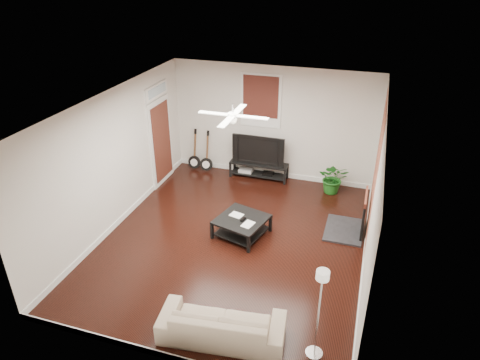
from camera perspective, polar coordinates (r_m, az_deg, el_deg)
name	(u,v)px	position (r m, az deg, el deg)	size (l,w,h in m)	color
room	(233,178)	(7.97, -0.87, 0.32)	(5.01, 6.01, 2.81)	black
brick_accent	(376,173)	(8.54, 17.39, 0.92)	(0.02, 2.20, 2.80)	#AE4A38
fireplace	(354,213)	(8.98, 14.73, -4.18)	(0.80, 1.10, 0.92)	black
window_back	(261,101)	(10.49, 2.73, 10.36)	(1.00, 0.06, 1.30)	#36100E
door_left	(161,134)	(10.54, -10.39, 5.97)	(0.08, 1.00, 2.50)	white
tv_stand	(259,170)	(10.96, 2.48, 1.30)	(1.46, 0.39, 0.41)	black
tv	(259,149)	(10.73, 2.57, 4.12)	(1.30, 0.17, 0.75)	black
coffee_table	(242,227)	(8.76, 0.21, -6.14)	(0.91, 0.91, 0.38)	black
sofa	(222,323)	(6.67, -2.38, -18.29)	(1.84, 0.72, 0.54)	tan
floor_lamp	(318,315)	(6.19, 10.25, -17.01)	(0.25, 0.25, 1.50)	silver
potted_plant	(333,178)	(10.42, 12.17, 0.25)	(0.68, 0.59, 0.75)	#1B601B
guitar_left	(194,150)	(11.32, -6.10, 3.93)	(0.33, 0.23, 1.08)	black
guitar_right	(206,152)	(11.17, -4.51, 3.67)	(0.33, 0.23, 1.08)	black
ceiling_fan	(233,115)	(7.50, -0.94, 8.50)	(1.24, 1.24, 0.32)	white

